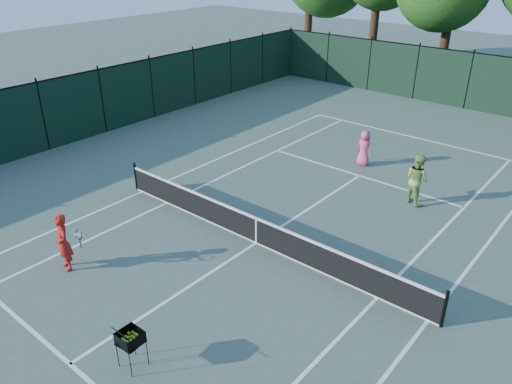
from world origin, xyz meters
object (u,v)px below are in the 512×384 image
Objects in this scene: loose_ball_midcourt at (124,338)px; coach at (63,243)px; player_pink at (364,148)px; player_green at (417,179)px; ball_hopper at (130,338)px.

coach is at bearing 168.53° from loose_ball_midcourt.
loose_ball_midcourt is (0.74, -12.60, -0.71)m from player_pink.
player_green is 11.08m from loose_ball_midcourt.
player_green is at bearing 75.29° from ball_hopper.
ball_hopper is at bearing 1.22° from coach.
ball_hopper is 1.17m from loose_ball_midcourt.
player_green is 1.95× the size of ball_hopper.
player_green is 11.26m from ball_hopper.
coach is 1.15× the size of player_pink.
player_green is (3.03, -1.80, 0.17)m from player_pink.
player_green is at bearing 75.04° from coach.
loose_ball_midcourt is at bearing 3.64° from coach.
loose_ball_midcourt is (-2.29, -10.80, -0.88)m from player_green.
coach reaches higher than loose_ball_midcourt.
ball_hopper is at bearing 109.39° from player_green.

